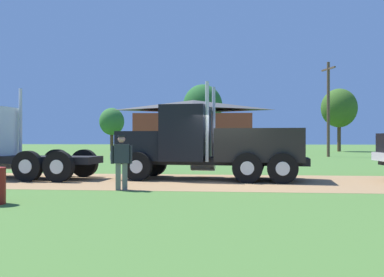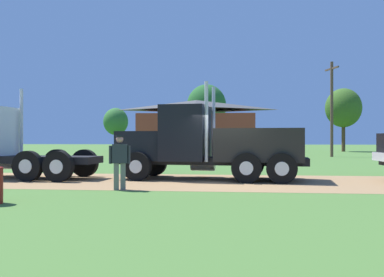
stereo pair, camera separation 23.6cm
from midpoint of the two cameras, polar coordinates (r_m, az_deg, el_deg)
name	(u,v)px [view 1 (the left image)]	position (r m, az deg, el deg)	size (l,w,h in m)	color
ground_plane	(227,182)	(16.00, 4.27, -5.80)	(200.00, 200.00, 0.00)	#497230
dirt_track	(227,182)	(16.00, 4.27, -5.79)	(120.00, 6.08, 0.01)	#9C764D
truck_foreground_white	(210,145)	(16.84, 2.00, -0.88)	(7.69, 3.15, 3.77)	black
visitor_by_barrel	(121,160)	(13.54, -9.92, -2.82)	(0.65, 0.38, 1.73)	#2D2D33
shed_building	(193,129)	(41.49, 0.01, 1.34)	(11.74, 7.40, 5.37)	#963A29
utility_pole_near	(328,107)	(39.55, 17.64, 4.10)	(0.79, 2.14, 8.38)	brown
tree_left	(112,122)	(57.18, -10.81, 2.22)	(3.27, 3.27, 5.66)	#513823
tree_mid	(203,106)	(58.58, 1.32, 4.35)	(5.41, 5.41, 9.05)	#513823
tree_right	(339,108)	(56.13, 18.99, 3.86)	(4.40, 4.40, 7.84)	#513823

